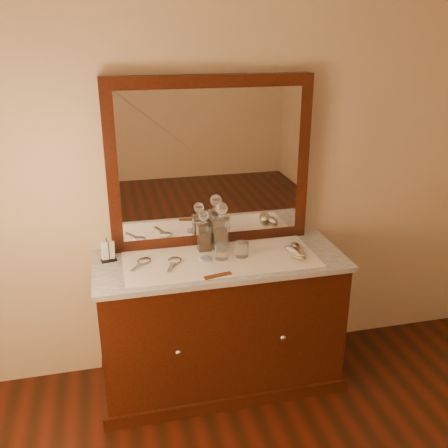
{
  "coord_description": "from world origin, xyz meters",
  "views": [
    {
      "loc": [
        -0.59,
        -0.62,
        2.1
      ],
      "look_at": [
        0.0,
        1.85,
        1.1
      ],
      "focal_mm": 40.55,
      "sensor_mm": 36.0,
      "label": 1
    }
  ],
  "objects_px": {
    "hand_mirror_inner": "(174,262)",
    "decanter_right": "(221,231)",
    "mirror_frame": "(210,163)",
    "brush_near": "(295,253)",
    "hand_mirror_outer": "(143,262)",
    "dresser_cabinet": "(220,324)",
    "pin_dish": "(206,259)",
    "brush_far": "(297,249)",
    "decanter_left": "(204,235)",
    "comb": "(218,275)",
    "napkin_rack": "(108,252)"
  },
  "relations": [
    {
      "from": "hand_mirror_inner",
      "to": "decanter_right",
      "type": "bearing_deg",
      "value": 24.29
    },
    {
      "from": "mirror_frame",
      "to": "decanter_right",
      "type": "distance_m",
      "value": 0.4
    },
    {
      "from": "brush_near",
      "to": "hand_mirror_outer",
      "type": "height_order",
      "value": "brush_near"
    },
    {
      "from": "hand_mirror_inner",
      "to": "dresser_cabinet",
      "type": "bearing_deg",
      "value": 1.78
    },
    {
      "from": "pin_dish",
      "to": "brush_far",
      "type": "relative_size",
      "value": 0.49
    },
    {
      "from": "decanter_right",
      "to": "brush_near",
      "type": "xyz_separation_m",
      "value": [
        0.39,
        -0.21,
        -0.09
      ]
    },
    {
      "from": "mirror_frame",
      "to": "decanter_left",
      "type": "relative_size",
      "value": 4.86
    },
    {
      "from": "dresser_cabinet",
      "to": "mirror_frame",
      "type": "bearing_deg",
      "value": 90.0
    },
    {
      "from": "brush_far",
      "to": "hand_mirror_outer",
      "type": "distance_m",
      "value": 0.9
    },
    {
      "from": "comb",
      "to": "decanter_left",
      "type": "xyz_separation_m",
      "value": [
        -0.0,
        0.35,
        0.09
      ]
    },
    {
      "from": "hand_mirror_outer",
      "to": "napkin_rack",
      "type": "bearing_deg",
      "value": 155.51
    },
    {
      "from": "decanter_left",
      "to": "hand_mirror_inner",
      "type": "xyz_separation_m",
      "value": [
        -0.2,
        -0.14,
        -0.09
      ]
    },
    {
      "from": "napkin_rack",
      "to": "brush_far",
      "type": "bearing_deg",
      "value": -7.53
    },
    {
      "from": "decanter_left",
      "to": "brush_near",
      "type": "relative_size",
      "value": 1.34
    },
    {
      "from": "hand_mirror_outer",
      "to": "dresser_cabinet",
      "type": "bearing_deg",
      "value": -3.96
    },
    {
      "from": "brush_far",
      "to": "decanter_right",
      "type": "bearing_deg",
      "value": 159.31
    },
    {
      "from": "decanter_left",
      "to": "brush_near",
      "type": "height_order",
      "value": "decanter_left"
    },
    {
      "from": "decanter_left",
      "to": "decanter_right",
      "type": "xyz_separation_m",
      "value": [
        0.11,
        -0.0,
        0.02
      ]
    },
    {
      "from": "hand_mirror_outer",
      "to": "brush_far",
      "type": "bearing_deg",
      "value": -3.76
    },
    {
      "from": "dresser_cabinet",
      "to": "pin_dish",
      "type": "height_order",
      "value": "pin_dish"
    },
    {
      "from": "hand_mirror_outer",
      "to": "comb",
      "type": "bearing_deg",
      "value": -34.04
    },
    {
      "from": "mirror_frame",
      "to": "hand_mirror_inner",
      "type": "height_order",
      "value": "mirror_frame"
    },
    {
      "from": "decanter_right",
      "to": "mirror_frame",
      "type": "bearing_deg",
      "value": 109.05
    },
    {
      "from": "napkin_rack",
      "to": "decanter_right",
      "type": "distance_m",
      "value": 0.67
    },
    {
      "from": "pin_dish",
      "to": "comb",
      "type": "xyz_separation_m",
      "value": [
        0.02,
        -0.21,
        -0.0
      ]
    },
    {
      "from": "comb",
      "to": "napkin_rack",
      "type": "relative_size",
      "value": 1.16
    },
    {
      "from": "comb",
      "to": "brush_far",
      "type": "bearing_deg",
      "value": 9.57
    },
    {
      "from": "mirror_frame",
      "to": "napkin_rack",
      "type": "relative_size",
      "value": 9.03
    },
    {
      "from": "dresser_cabinet",
      "to": "brush_near",
      "type": "distance_m",
      "value": 0.64
    },
    {
      "from": "comb",
      "to": "napkin_rack",
      "type": "distance_m",
      "value": 0.66
    },
    {
      "from": "mirror_frame",
      "to": "pin_dish",
      "type": "distance_m",
      "value": 0.56
    },
    {
      "from": "brush_far",
      "to": "hand_mirror_outer",
      "type": "xyz_separation_m",
      "value": [
        -0.9,
        0.06,
        -0.01
      ]
    },
    {
      "from": "dresser_cabinet",
      "to": "hand_mirror_outer",
      "type": "distance_m",
      "value": 0.63
    },
    {
      "from": "mirror_frame",
      "to": "decanter_left",
      "type": "bearing_deg",
      "value": -120.62
    },
    {
      "from": "pin_dish",
      "to": "brush_near",
      "type": "xyz_separation_m",
      "value": [
        0.51,
        -0.07,
        0.02
      ]
    },
    {
      "from": "comb",
      "to": "decanter_right",
      "type": "relative_size",
      "value": 0.53
    },
    {
      "from": "mirror_frame",
      "to": "napkin_rack",
      "type": "height_order",
      "value": "mirror_frame"
    },
    {
      "from": "dresser_cabinet",
      "to": "napkin_rack",
      "type": "xyz_separation_m",
      "value": [
        -0.62,
        0.11,
        0.49
      ]
    },
    {
      "from": "decanter_left",
      "to": "hand_mirror_inner",
      "type": "height_order",
      "value": "decanter_left"
    },
    {
      "from": "mirror_frame",
      "to": "brush_near",
      "type": "relative_size",
      "value": 6.51
    },
    {
      "from": "decanter_left",
      "to": "hand_mirror_outer",
      "type": "relative_size",
      "value": 1.36
    },
    {
      "from": "dresser_cabinet",
      "to": "brush_far",
      "type": "height_order",
      "value": "brush_far"
    },
    {
      "from": "brush_far",
      "to": "mirror_frame",
      "type": "bearing_deg",
      "value": 149.29
    },
    {
      "from": "mirror_frame",
      "to": "hand_mirror_outer",
      "type": "distance_m",
      "value": 0.69
    },
    {
      "from": "dresser_cabinet",
      "to": "comb",
      "type": "bearing_deg",
      "value": -105.87
    },
    {
      "from": "napkin_rack",
      "to": "hand_mirror_inner",
      "type": "relative_size",
      "value": 0.66
    },
    {
      "from": "napkin_rack",
      "to": "decanter_left",
      "type": "relative_size",
      "value": 0.54
    },
    {
      "from": "hand_mirror_outer",
      "to": "hand_mirror_inner",
      "type": "xyz_separation_m",
      "value": [
        0.17,
        -0.04,
        0.0
      ]
    },
    {
      "from": "brush_far",
      "to": "hand_mirror_inner",
      "type": "relative_size",
      "value": 0.73
    },
    {
      "from": "dresser_cabinet",
      "to": "brush_near",
      "type": "relative_size",
      "value": 7.6
    }
  ]
}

